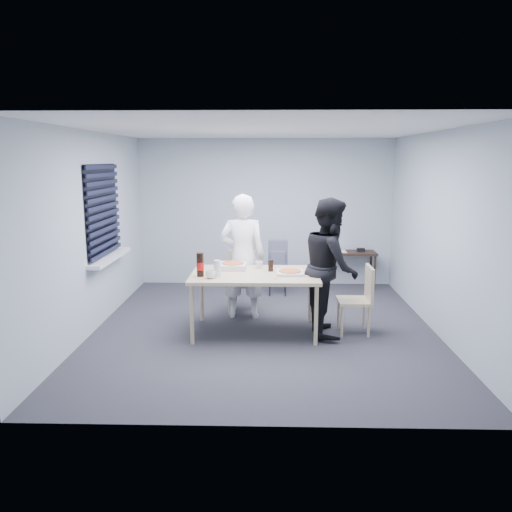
{
  "coord_description": "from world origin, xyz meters",
  "views": [
    {
      "loc": [
        0.06,
        -6.39,
        2.23
      ],
      "look_at": [
        -0.11,
        0.1,
        0.98
      ],
      "focal_mm": 35.0,
      "sensor_mm": 36.0,
      "label": 1
    }
  ],
  "objects_px": {
    "person_white": "(243,257)",
    "backpack": "(278,254)",
    "chair_far": "(242,277)",
    "side_table": "(348,256)",
    "mug_a": "(211,274)",
    "person_black": "(330,267)",
    "mug_b": "(259,265)",
    "dining_table": "(255,278)",
    "soda_bottle": "(200,265)",
    "chair_right": "(361,295)",
    "stool": "(278,273)"
  },
  "relations": [
    {
      "from": "chair_right",
      "to": "side_table",
      "type": "height_order",
      "value": "chair_right"
    },
    {
      "from": "backpack",
      "to": "soda_bottle",
      "type": "xyz_separation_m",
      "value": [
        -1.0,
        -2.06,
        0.25
      ]
    },
    {
      "from": "chair_far",
      "to": "side_table",
      "type": "distance_m",
      "value": 2.31
    },
    {
      "from": "person_black",
      "to": "side_table",
      "type": "xyz_separation_m",
      "value": [
        0.62,
        2.42,
        -0.33
      ]
    },
    {
      "from": "chair_right",
      "to": "mug_a",
      "type": "bearing_deg",
      "value": -171.18
    },
    {
      "from": "dining_table",
      "to": "side_table",
      "type": "bearing_deg",
      "value": 56.76
    },
    {
      "from": "side_table",
      "to": "chair_far",
      "type": "bearing_deg",
      "value": -141.44
    },
    {
      "from": "side_table",
      "to": "backpack",
      "type": "bearing_deg",
      "value": -156.61
    },
    {
      "from": "chair_far",
      "to": "person_black",
      "type": "distance_m",
      "value": 1.59
    },
    {
      "from": "backpack",
      "to": "soda_bottle",
      "type": "height_order",
      "value": "soda_bottle"
    },
    {
      "from": "person_white",
      "to": "backpack",
      "type": "height_order",
      "value": "person_white"
    },
    {
      "from": "backpack",
      "to": "mug_b",
      "type": "distance_m",
      "value": 1.6
    },
    {
      "from": "chair_right",
      "to": "backpack",
      "type": "distance_m",
      "value": 2.15
    },
    {
      "from": "chair_right",
      "to": "stool",
      "type": "height_order",
      "value": "chair_right"
    },
    {
      "from": "person_white",
      "to": "person_black",
      "type": "bearing_deg",
      "value": 150.7
    },
    {
      "from": "stool",
      "to": "backpack",
      "type": "height_order",
      "value": "backpack"
    },
    {
      "from": "mug_a",
      "to": "mug_b",
      "type": "bearing_deg",
      "value": 45.52
    },
    {
      "from": "person_black",
      "to": "backpack",
      "type": "distance_m",
      "value": 1.99
    },
    {
      "from": "person_white",
      "to": "backpack",
      "type": "bearing_deg",
      "value": -112.93
    },
    {
      "from": "chair_far",
      "to": "person_black",
      "type": "bearing_deg",
      "value": -39.6
    },
    {
      "from": "dining_table",
      "to": "mug_b",
      "type": "relative_size",
      "value": 16.32
    },
    {
      "from": "person_white",
      "to": "mug_a",
      "type": "xyz_separation_m",
      "value": [
        -0.35,
        -0.94,
        -0.04
      ]
    },
    {
      "from": "backpack",
      "to": "person_white",
      "type": "bearing_deg",
      "value": -131.06
    },
    {
      "from": "chair_far",
      "to": "person_white",
      "type": "bearing_deg",
      "value": -84.91
    },
    {
      "from": "soda_bottle",
      "to": "dining_table",
      "type": "bearing_deg",
      "value": 15.56
    },
    {
      "from": "person_black",
      "to": "mug_b",
      "type": "height_order",
      "value": "person_black"
    },
    {
      "from": "person_white",
      "to": "stool",
      "type": "bearing_deg",
      "value": -112.7
    },
    {
      "from": "chair_far",
      "to": "side_table",
      "type": "bearing_deg",
      "value": 38.56
    },
    {
      "from": "dining_table",
      "to": "chair_far",
      "type": "height_order",
      "value": "chair_far"
    },
    {
      "from": "side_table",
      "to": "backpack",
      "type": "height_order",
      "value": "backpack"
    },
    {
      "from": "soda_bottle",
      "to": "chair_far",
      "type": "bearing_deg",
      "value": 68.65
    },
    {
      "from": "chair_right",
      "to": "person_black",
      "type": "distance_m",
      "value": 0.55
    },
    {
      "from": "person_black",
      "to": "chair_right",
      "type": "bearing_deg",
      "value": -88.54
    },
    {
      "from": "person_black",
      "to": "chair_far",
      "type": "bearing_deg",
      "value": 50.4
    },
    {
      "from": "dining_table",
      "to": "stool",
      "type": "bearing_deg",
      "value": 80.12
    },
    {
      "from": "dining_table",
      "to": "soda_bottle",
      "type": "distance_m",
      "value": 0.73
    },
    {
      "from": "soda_bottle",
      "to": "backpack",
      "type": "bearing_deg",
      "value": 64.01
    },
    {
      "from": "person_black",
      "to": "side_table",
      "type": "height_order",
      "value": "person_black"
    },
    {
      "from": "backpack",
      "to": "chair_far",
      "type": "bearing_deg",
      "value": -139.65
    },
    {
      "from": "dining_table",
      "to": "mug_a",
      "type": "height_order",
      "value": "mug_a"
    },
    {
      "from": "dining_table",
      "to": "person_white",
      "type": "distance_m",
      "value": 0.69
    },
    {
      "from": "person_white",
      "to": "person_black",
      "type": "xyz_separation_m",
      "value": [
        1.16,
        -0.65,
        0.0
      ]
    },
    {
      "from": "mug_a",
      "to": "side_table",
      "type": "bearing_deg",
      "value": 51.92
    },
    {
      "from": "chair_right",
      "to": "person_black",
      "type": "relative_size",
      "value": 0.5
    },
    {
      "from": "mug_a",
      "to": "backpack",
      "type": "bearing_deg",
      "value": 68.19
    },
    {
      "from": "dining_table",
      "to": "backpack",
      "type": "bearing_deg",
      "value": 80.05
    },
    {
      "from": "mug_a",
      "to": "mug_b",
      "type": "xyz_separation_m",
      "value": [
        0.59,
        0.6,
        -0.0
      ]
    },
    {
      "from": "person_white",
      "to": "person_black",
      "type": "relative_size",
      "value": 1.0
    },
    {
      "from": "dining_table",
      "to": "backpack",
      "type": "height_order",
      "value": "backpack"
    },
    {
      "from": "backpack",
      "to": "mug_a",
      "type": "height_order",
      "value": "backpack"
    }
  ]
}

